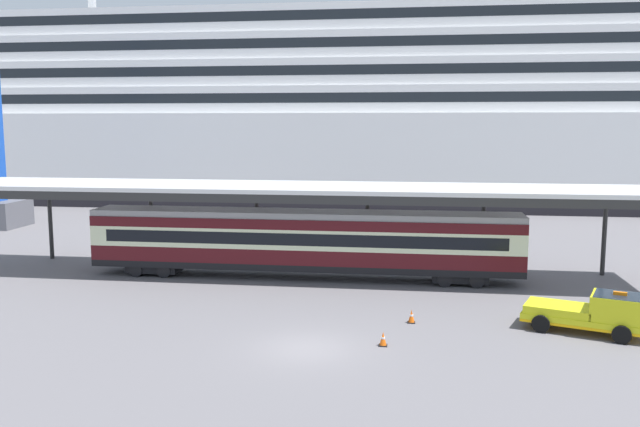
% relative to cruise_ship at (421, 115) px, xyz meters
% --- Properties ---
extents(ground_plane, '(400.00, 400.00, 0.00)m').
position_rel_cruise_ship_xyz_m(ground_plane, '(-5.14, -54.27, -10.34)').
color(ground_plane, slate).
extents(cruise_ship, '(145.52, 22.78, 32.45)m').
position_rel_cruise_ship_xyz_m(cruise_ship, '(0.00, 0.00, 0.00)').
color(cruise_ship, black).
rests_on(cruise_ship, ground).
extents(platform_canopy, '(43.80, 6.44, 5.62)m').
position_rel_cruise_ship_xyz_m(platform_canopy, '(-7.35, -41.31, -4.96)').
color(platform_canopy, silver).
rests_on(platform_canopy, ground).
extents(train_carriage, '(25.89, 2.81, 4.11)m').
position_rel_cruise_ship_xyz_m(train_carriage, '(-7.35, -41.73, -8.02)').
color(train_carriage, black).
rests_on(train_carriage, ground).
extents(service_truck, '(5.58, 3.67, 2.02)m').
position_rel_cruise_ship_xyz_m(service_truck, '(7.36, -50.53, -9.35)').
color(service_truck, yellow).
rests_on(service_truck, ground).
extents(traffic_cone_near, '(0.36, 0.36, 0.60)m').
position_rel_cruise_ship_xyz_m(traffic_cone_near, '(-1.99, -53.53, -10.04)').
color(traffic_cone_near, black).
rests_on(traffic_cone_near, ground).
extents(traffic_cone_mid, '(0.36, 0.36, 0.63)m').
position_rel_cruise_ship_xyz_m(traffic_cone_mid, '(-0.81, -50.07, -10.02)').
color(traffic_cone_mid, black).
rests_on(traffic_cone_mid, ground).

